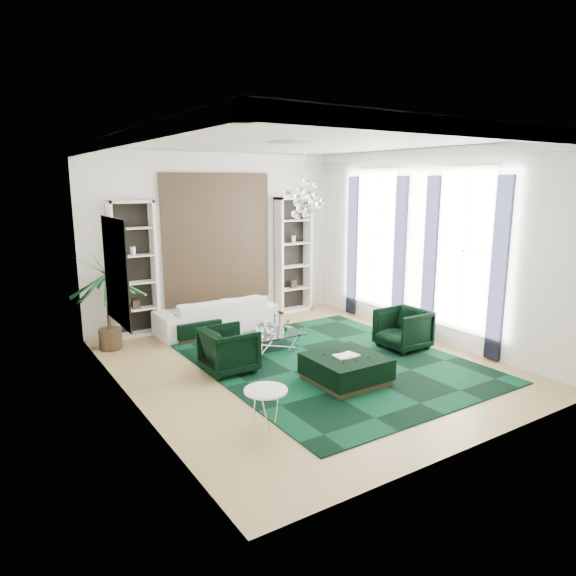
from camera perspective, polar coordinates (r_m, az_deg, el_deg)
floor at (r=9.18m, az=1.75°, el=-8.47°), size 6.00×7.00×0.02m
ceiling at (r=8.63m, az=1.91°, el=16.06°), size 6.00×7.00×0.02m
wall_back at (r=11.74m, az=-7.97°, el=5.48°), size 6.00×0.02×3.80m
wall_front at (r=6.19m, az=20.58°, el=-0.78°), size 6.00×0.02×3.80m
wall_left at (r=7.44m, az=-17.65°, el=1.43°), size 0.02×7.00×3.80m
wall_right at (r=10.69m, az=15.29°, el=4.56°), size 0.02×7.00×3.80m
crown_molding at (r=8.63m, az=1.91°, el=15.33°), size 6.00×7.00×0.18m
ceiling_medallion at (r=8.88m, az=0.77°, el=15.68°), size 0.90×0.90×0.05m
tapestry at (r=11.69m, az=-7.87°, el=5.46°), size 2.50×0.06×2.80m
shelving_left at (r=10.95m, az=-16.75°, el=2.00°), size 0.90×0.38×2.80m
shelving_right at (r=12.57m, az=0.58°, el=3.70°), size 0.90×0.38×2.80m
painting at (r=8.03m, az=-18.49°, el=1.74°), size 0.04×1.30×1.60m
window_near at (r=10.10m, az=19.00°, el=3.94°), size 0.03×1.10×2.90m
curtain_near_a at (r=9.64m, az=22.39°, el=1.85°), size 0.07×0.30×3.25m
curtain_near_b at (r=10.60m, az=15.50°, el=3.13°), size 0.07×0.30×3.25m
window_far at (r=11.72m, az=9.78°, el=5.41°), size 0.03×1.10×2.90m
curtain_far_a at (r=11.17m, az=12.30°, el=3.71°), size 0.07×0.30×3.25m
curtain_far_b at (r=12.31m, az=7.16°, el=4.62°), size 0.07×0.30×3.25m
rug at (r=9.24m, az=4.99°, el=-8.23°), size 4.20×5.00×0.02m
sofa at (r=11.12m, az=-7.99°, el=-2.90°), size 2.53×0.99×0.74m
armchair_left at (r=8.74m, az=-6.57°, el=-6.85°), size 0.84×0.82×0.77m
armchair_right at (r=10.08m, az=12.65°, el=-4.49°), size 0.86×0.83×0.78m
coffee_table at (r=9.86m, az=-2.20°, el=-5.81°), size 1.08×1.08×0.37m
ottoman_side at (r=10.79m, az=-10.57°, el=-4.36°), size 0.92×0.92×0.41m
ottoman_front at (r=8.34m, az=6.43°, el=-8.97°), size 1.11×1.11×0.45m
book at (r=8.25m, az=6.47°, el=-7.43°), size 0.39×0.26×0.03m
side_table at (r=6.81m, az=-2.46°, el=-13.39°), size 0.56×0.56×0.54m
palm at (r=10.24m, az=-19.49°, el=-0.03°), size 1.49×1.49×2.38m
chandelier at (r=9.02m, az=1.91°, el=9.77°), size 0.79×0.79×0.71m
table_plant at (r=9.73m, az=-0.16°, el=-4.19°), size 0.13×0.10×0.23m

